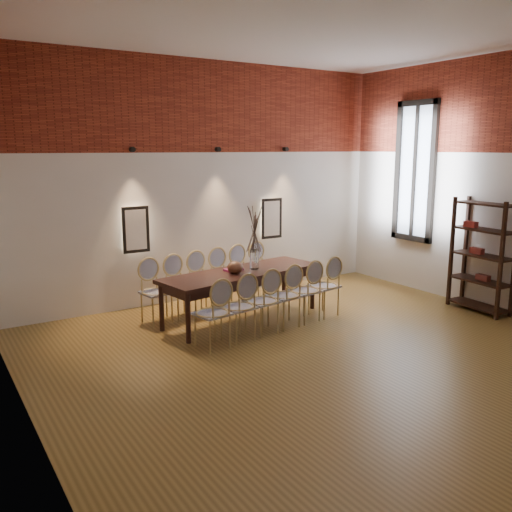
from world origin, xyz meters
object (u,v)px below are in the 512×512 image
chair_near_f (324,286)px  chair_near_a (212,313)px  chair_near_c (262,301)px  shelving_rack (482,256)px  chair_far_e (245,275)px  chair_far_d (225,279)px  bowl (235,267)px  chair_far_f (264,271)px  book (233,270)px  chair_near_e (305,291)px  dining_table (242,295)px  chair_far_a (156,292)px  chair_far_b (181,287)px  chair_far_c (203,283)px  chair_near_b (238,307)px  chair_near_d (284,296)px  vase (254,259)px

chair_near_f → chair_near_a: bearing=-180.0°
chair_near_c → shelving_rack: bearing=-23.6°
chair_near_a → chair_far_e: bearing=38.9°
chair_far_d → bowl: (-0.26, -0.79, 0.37)m
chair_far_f → book: size_ratio=3.62×
chair_near_e → chair_far_d: (-0.64, 1.31, 0.00)m
dining_table → shelving_rack: (3.44, -1.66, 0.53)m
chair_far_e → book: chair_far_e is taller
chair_near_a → chair_far_a: bearing=90.0°
chair_far_a → chair_far_b: same height
chair_near_e → shelving_rack: bearing=-30.5°
chair_far_d → shelving_rack: bearing=135.7°
chair_far_c → chair_far_f: (1.28, 0.20, 0.00)m
chair_near_f → chair_far_a: (-2.34, 1.05, 0.00)m
chair_near_b → chair_far_d: same height
chair_near_c → chair_far_d: same height
book → chair_near_d: bearing=-61.9°
chair_near_c → chair_far_f: size_ratio=1.00×
chair_near_f → vase: vase is taller
vase → shelving_rack: (3.19, -1.70, 0.00)m
chair_near_c → chair_far_c: same height
chair_far_e → shelving_rack: bearing=131.2°
chair_near_a → chair_near_f: bearing=0.0°
vase → chair_far_f: bearing=48.8°
chair_near_b → shelving_rack: bearing=-21.2°
chair_near_a → chair_near_c: bearing=0.0°
chair_far_d → book: chair_far_d is taller
chair_near_d → dining_table: bearing=107.2°
chair_far_f → chair_near_d: bearing=58.2°
chair_near_e → chair_near_f: (0.43, 0.07, 0.00)m
chair_near_f → chair_far_d: 1.64m
chair_near_a → chair_near_e: bearing=-0.0°
chair_far_b → chair_far_e: 1.29m
chair_far_a → shelving_rack: shelving_rack is taller
chair_far_c → chair_far_d: same height
bowl → shelving_rack: bearing=-23.8°
chair_near_e → book: chair_near_e is taller
chair_near_d → chair_far_a: bearing=132.9°
chair_near_c → chair_far_e: bearing=58.2°
chair_near_e → chair_far_b: size_ratio=1.00×
chair_near_a → book: 1.33m
chair_near_e → chair_far_f: size_ratio=1.00×
chair_far_b → dining_table: bearing=132.9°
chair_near_c → vase: (0.35, 0.76, 0.43)m
chair_far_d → shelving_rack: shelving_rack is taller
chair_far_d → chair_far_e: (0.43, 0.07, 0.00)m
chair_near_a → chair_far_b: 1.46m
chair_near_b → chair_far_d: bearing=58.2°
chair_far_c → chair_near_b: bearing=72.8°
dining_table → chair_near_c: size_ratio=2.75×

